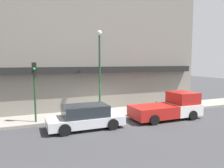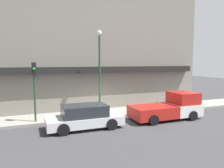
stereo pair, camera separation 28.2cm
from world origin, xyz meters
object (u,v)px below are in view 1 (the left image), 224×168
at_px(pickup_truck, 170,107).
at_px(traffic_light, 34,81).
at_px(parked_car, 85,117).
at_px(street_lamp, 100,63).
at_px(fire_hydrant, 157,105).

xyz_separation_m(pickup_truck, traffic_light, (-8.98, 1.97, 2.01)).
bearing_deg(parked_car, street_lamp, 55.23).
distance_m(parked_car, fire_hydrant, 7.20).
xyz_separation_m(parked_car, traffic_light, (-2.76, 1.97, 2.11)).
relative_size(parked_car, traffic_light, 1.20).
bearing_deg(parked_car, fire_hydrant, 20.55).
distance_m(pickup_truck, traffic_light, 9.41).
relative_size(pickup_truck, fire_hydrant, 8.01).
relative_size(pickup_truck, traffic_light, 1.33).
bearing_deg(street_lamp, fire_hydrant, -1.08).
bearing_deg(fire_hydrant, pickup_truck, -102.97).
xyz_separation_m(parked_car, street_lamp, (1.81, 2.52, 3.26)).
bearing_deg(traffic_light, pickup_truck, -12.38).
bearing_deg(traffic_light, street_lamp, 6.88).
relative_size(parked_car, street_lamp, 0.75).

